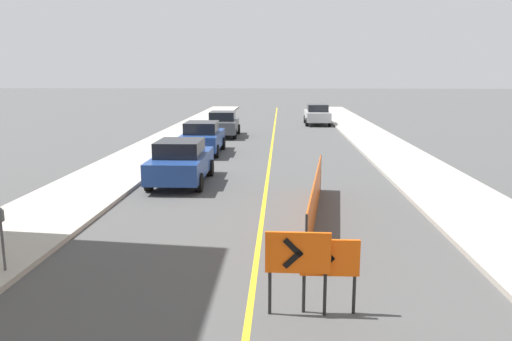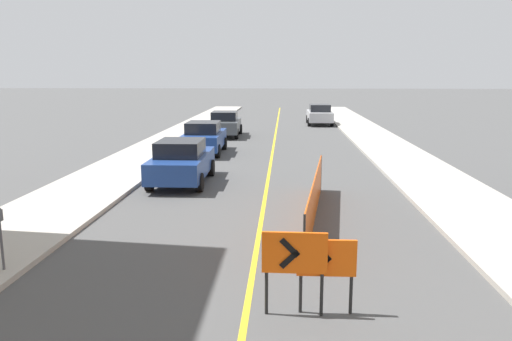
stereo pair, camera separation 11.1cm
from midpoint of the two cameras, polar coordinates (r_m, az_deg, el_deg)
The scene contains 11 objects.
lane_stripe at distance 23.96m, azimuth 1.53°, elevation 1.62°, with size 0.12×70.69×0.01m.
sidewalk_left at distance 24.84m, azimuth -12.57°, elevation 1.83°, with size 3.07×70.69×0.13m.
sidewalk_right at distance 24.57m, azimuth 15.79°, elevation 1.58°, with size 3.07×70.69×0.13m.
arrow_barricade_primary at distance 8.17m, azimuth 4.40°, elevation -9.77°, with size 1.06×0.09×1.41m.
arrow_barricade_secondary at distance 8.32m, azimuth 8.03°, elevation -10.25°, with size 0.97×0.09×1.27m.
safety_mesh_fence at distance 13.46m, azimuth 6.54°, elevation -3.24°, with size 0.88×7.31×1.21m.
parked_car_curb_near at distance 18.13m, azimuth -8.73°, elevation 1.02°, with size 1.94×4.32×1.59m.
parked_car_curb_mid at distance 24.91m, azimuth -6.27°, elevation 3.77°, with size 1.94×4.33×1.59m.
parked_car_curb_far at distance 31.68m, azimuth -3.90°, elevation 5.34°, with size 1.95×4.35×1.59m.
parked_car_opposite_side at distance 39.41m, azimuth 6.92°, elevation 6.39°, with size 1.94×4.32×1.59m.
parking_meter_far_curb at distance 10.83m, azimuth -27.40°, elevation -5.65°, with size 0.12×0.11×1.27m.
Camera 1 is at (0.50, 11.71, 3.89)m, focal length 35.00 mm.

